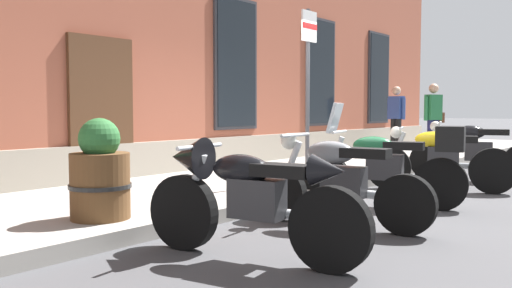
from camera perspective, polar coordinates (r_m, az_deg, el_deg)
The scene contains 11 objects.
ground_plane at distance 7.52m, azimuth 7.36°, elevation -5.71°, with size 140.00×140.00×0.00m, color #424244.
sidewalk at distance 8.37m, azimuth -1.38°, elevation -4.18°, with size 27.46×2.97×0.16m, color gray.
motorcycle_black_sport at distance 4.39m, azimuth -1.29°, elevation -5.22°, with size 0.64×2.02×0.99m.
motorcycle_grey_naked at distance 5.64m, azimuth 8.63°, elevation -3.94°, with size 0.62×1.98×0.97m.
motorcycle_green_touring at distance 6.96m, azimuth 14.02°, elevation -2.01°, with size 0.86×2.05×1.31m.
motorcycle_yellow_naked at distance 8.46m, azimuth 18.74°, elevation -1.52°, with size 0.91×2.05×0.97m.
motorcycle_black_naked at distance 9.96m, azimuth 22.08°, elevation -0.77°, with size 0.88×2.10×1.02m.
pedestrian_striped_shirt at distance 13.16m, azimuth 18.28°, elevation 2.91°, with size 0.65×0.32×1.66m.
pedestrian_blue_top at distance 14.45m, azimuth 14.62°, elevation 3.03°, with size 0.31×0.57×1.66m.
parking_sign at distance 7.93m, azimuth 5.54°, elevation 7.68°, with size 0.36×0.07×2.52m.
barrel_planter at distance 5.45m, azimuth -16.19°, elevation -3.23°, with size 0.60×0.60×0.98m.
Camera 1 is at (-6.34, -3.85, 1.22)m, focal length 37.76 mm.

